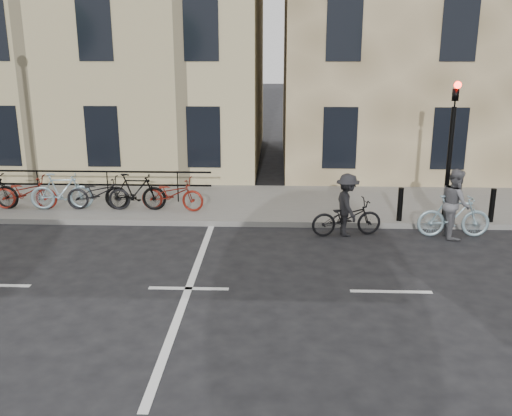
{
  "coord_description": "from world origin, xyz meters",
  "views": [
    {
      "loc": [
        1.74,
        -10.37,
        4.69
      ],
      "look_at": [
        1.27,
        2.03,
        1.1
      ],
      "focal_mm": 40.0,
      "sensor_mm": 36.0,
      "label": 1
    }
  ],
  "objects": [
    {
      "name": "parked_bikes",
      "position": [
        -4.35,
        5.04,
        0.64
      ],
      "size": [
        8.3,
        1.23,
        1.05
      ],
      "color": "black",
      "rests_on": "sidewalk"
    },
    {
      "name": "building_east",
      "position": [
        9.0,
        13.0,
        6.15
      ],
      "size": [
        14.0,
        10.0,
        12.0
      ],
      "primitive_type": "cube",
      "color": "#897552",
      "rests_on": "sidewalk"
    },
    {
      "name": "ground",
      "position": [
        0.0,
        0.0,
        0.0
      ],
      "size": [
        120.0,
        120.0,
        0.0
      ],
      "primitive_type": "plane",
      "color": "black",
      "rests_on": "ground"
    },
    {
      "name": "sidewalk",
      "position": [
        -4.0,
        6.0,
        0.07
      ],
      "size": [
        46.0,
        4.0,
        0.15
      ],
      "primitive_type": "cube",
      "color": "slate",
      "rests_on": "ground"
    },
    {
      "name": "cyclist_grey",
      "position": [
        6.17,
        3.41,
        0.71
      ],
      "size": [
        1.81,
        0.86,
        1.74
      ],
      "rotation": [
        0.0,
        0.0,
        1.58
      ],
      "color": "#8BA9B6",
      "rests_on": "ground"
    },
    {
      "name": "building_west",
      "position": [
        -9.0,
        13.0,
        5.15
      ],
      "size": [
        20.0,
        10.0,
        10.0
      ],
      "primitive_type": "cube",
      "color": "#CFBC8C",
      "rests_on": "sidewalk"
    },
    {
      "name": "bollard_east",
      "position": [
        5.0,
        4.25,
        0.6
      ],
      "size": [
        0.14,
        0.14,
        0.9
      ],
      "primitive_type": "cylinder",
      "color": "black",
      "rests_on": "sidewalk"
    },
    {
      "name": "traffic_light",
      "position": [
        6.2,
        4.34,
        2.45
      ],
      "size": [
        0.18,
        0.3,
        3.9
      ],
      "color": "black",
      "rests_on": "sidewalk"
    },
    {
      "name": "cyclist_dark",
      "position": [
        3.5,
        3.43,
        0.63
      ],
      "size": [
        1.87,
        1.12,
        1.59
      ],
      "rotation": [
        0.0,
        0.0,
        1.75
      ],
      "color": "black",
      "rests_on": "ground"
    },
    {
      "name": "bollard_west",
      "position": [
        7.4,
        4.25,
        0.6
      ],
      "size": [
        0.14,
        0.14,
        0.9
      ],
      "primitive_type": "cylinder",
      "color": "black",
      "rests_on": "sidewalk"
    }
  ]
}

